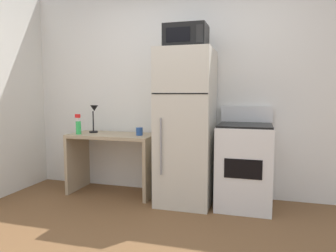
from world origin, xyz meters
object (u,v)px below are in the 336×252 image
desk (113,152)px  desk_lamp (94,114)px  spray_bottle (78,126)px  coffee_mug (139,131)px  refrigerator (186,127)px  microwave (186,37)px  oven_range (244,165)px

desk → desk_lamp: bearing=170.9°
spray_bottle → coffee_mug: bearing=8.0°
refrigerator → microwave: 1.00m
desk_lamp → microwave: microwave is taller
desk_lamp → oven_range: bearing=-2.4°
desk → spray_bottle: size_ratio=4.26×
spray_bottle → oven_range: oven_range is taller
desk → coffee_mug: 0.46m
refrigerator → oven_range: 0.77m
coffee_mug → microwave: bearing=-5.7°
coffee_mug → oven_range: oven_range is taller
desk → refrigerator: 1.02m
refrigerator → spray_bottle: bearing=-177.0°
spray_bottle → refrigerator: (1.35, 0.07, 0.02)m
desk_lamp → coffee_mug: (0.65, -0.07, -0.19)m
coffee_mug → refrigerator: size_ratio=0.05×
desk → desk_lamp: size_ratio=3.00×
desk_lamp → oven_range: desk_lamp is taller
desk_lamp → spray_bottle: (-0.12, -0.18, -0.14)m
desk → oven_range: (1.60, -0.03, -0.05)m
spray_bottle → coffee_mug: 0.77m
desk_lamp → microwave: (1.23, -0.13, 0.88)m
desk → refrigerator: (0.95, -0.06, 0.35)m
desk → coffee_mug: bearing=-4.2°
desk → refrigerator: size_ratio=0.61×
spray_bottle → microwave: bearing=2.1°
coffee_mug → refrigerator: (0.58, -0.04, 0.07)m
desk → coffee_mug: size_ratio=11.16×
refrigerator → desk_lamp: bearing=175.0°
desk → oven_range: size_ratio=0.96×
spray_bottle → coffee_mug: size_ratio=2.62×
oven_range → refrigerator: bearing=-177.4°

